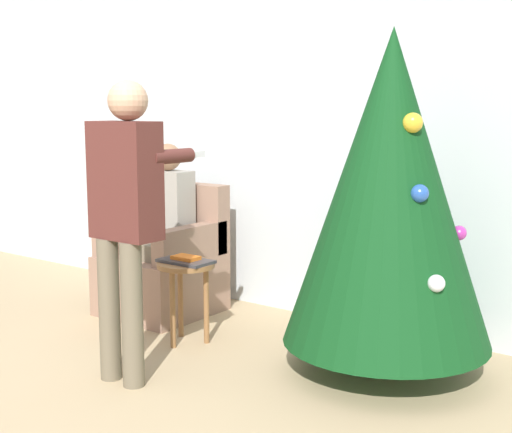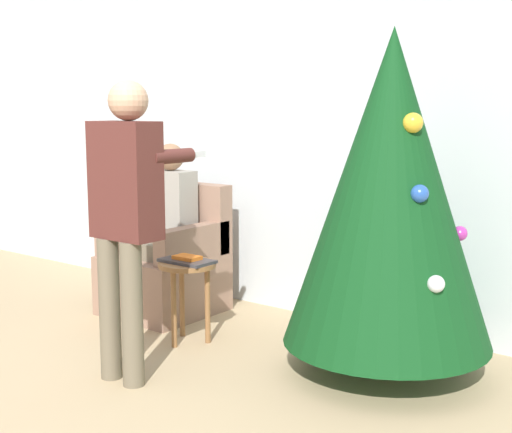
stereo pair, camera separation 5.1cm
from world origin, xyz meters
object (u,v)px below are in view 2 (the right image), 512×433
object	(u,v)px
armchair	(168,267)
person_standing	(126,205)
side_stool	(187,277)
person_seated	(164,221)
christmas_tree	(390,189)

from	to	relation	value
armchair	person_standing	distance (m)	1.51
armchair	side_stool	distance (m)	0.76
side_stool	armchair	bearing A→B (deg)	144.25
person_standing	armchair	bearing A→B (deg)	125.29
armchair	side_stool	size ratio (longest dim) A/B	1.78
person_seated	person_standing	distance (m)	1.37
armchair	person_seated	bearing A→B (deg)	-90.00
person_standing	side_stool	bearing A→B (deg)	104.29
christmas_tree	person_standing	xyz separation A→B (m)	(-1.11, -0.96, -0.08)
person_seated	side_stool	world-z (taller)	person_seated
christmas_tree	armchair	world-z (taller)	christmas_tree
person_seated	side_stool	distance (m)	0.79
christmas_tree	person_seated	distance (m)	1.93
christmas_tree	person_standing	size ratio (longest dim) A/B	1.17
armchair	person_standing	world-z (taller)	person_standing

